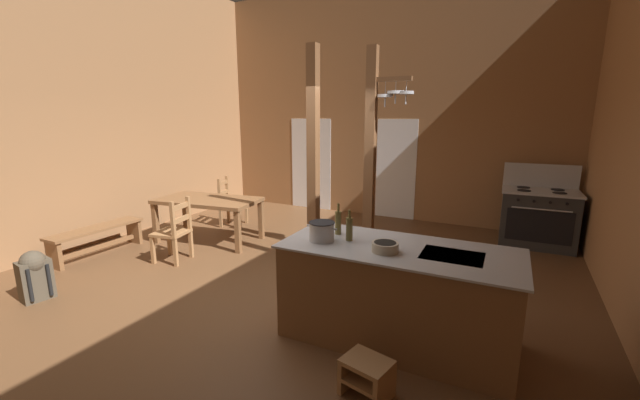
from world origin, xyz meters
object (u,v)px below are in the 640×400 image
object	(u,v)px
dining_table	(208,204)
mixing_bowl_on_counter	(385,247)
stove_range	(538,217)
backpack	(35,274)
ladderback_chair_near_window	(231,203)
ladderback_chair_by_post	(174,232)
step_stool	(367,375)
bottle_tall_on_counter	(349,228)
bottle_short_on_counter	(338,222)
bench_along_left_wall	(97,236)
stockpot_on_counter	(322,231)
kitchen_island	(396,294)

from	to	relation	value
dining_table	mixing_bowl_on_counter	world-z (taller)	mixing_bowl_on_counter
stove_range	backpack	world-z (taller)	stove_range
ladderback_chair_near_window	ladderback_chair_by_post	bearing A→B (deg)	-74.64
dining_table	ladderback_chair_near_window	bearing A→B (deg)	107.90
step_stool	dining_table	xyz separation A→B (m)	(-3.74, 2.35, 0.47)
step_stool	mixing_bowl_on_counter	xyz separation A→B (m)	(-0.11, 0.70, 0.80)
dining_table	backpack	distance (m)	2.63
mixing_bowl_on_counter	bottle_tall_on_counter	distance (m)	0.44
step_stool	mixing_bowl_on_counter	distance (m)	1.06
stove_range	mixing_bowl_on_counter	xyz separation A→B (m)	(-1.38, -3.95, 0.49)
stove_range	bottle_short_on_counter	size ratio (longest dim) A/B	4.11
stove_range	step_stool	bearing A→B (deg)	-105.29
backpack	bench_along_left_wall	bearing A→B (deg)	121.42
mixing_bowl_on_counter	bottle_short_on_counter	distance (m)	0.66
step_stool	bottle_tall_on_counter	distance (m)	1.32
ladderback_chair_near_window	bottle_tall_on_counter	bearing A→B (deg)	-34.71
step_stool	stockpot_on_counter	size ratio (longest dim) A/B	1.28
dining_table	bottle_short_on_counter	world-z (taller)	bottle_short_on_counter
bottle_short_on_counter	mixing_bowl_on_counter	bearing A→B (deg)	-25.70
step_stool	dining_table	bearing A→B (deg)	147.79
bench_along_left_wall	stove_range	bearing A→B (deg)	30.77
stockpot_on_counter	ladderback_chair_by_post	bearing A→B (deg)	166.37
backpack	bottle_tall_on_counter	world-z (taller)	bottle_tall_on_counter
kitchen_island	ladderback_chair_near_window	distance (m)	4.69
stockpot_on_counter	step_stool	bearing A→B (deg)	-43.88
dining_table	mixing_bowl_on_counter	xyz separation A→B (m)	(3.63, -1.66, 0.32)
step_stool	bench_along_left_wall	size ratio (longest dim) A/B	0.29
stockpot_on_counter	bottle_short_on_counter	size ratio (longest dim) A/B	1.01
stove_range	dining_table	size ratio (longest dim) A/B	0.73
bottle_short_on_counter	kitchen_island	bearing A→B (deg)	-10.26
kitchen_island	bottle_short_on_counter	bearing A→B (deg)	169.74
bottle_tall_on_counter	bottle_short_on_counter	distance (m)	0.23
bottle_tall_on_counter	dining_table	bearing A→B (deg)	154.90
kitchen_island	step_stool	size ratio (longest dim) A/B	5.25
ladderback_chair_near_window	bottle_tall_on_counter	distance (m)	4.33
ladderback_chair_by_post	stockpot_on_counter	world-z (taller)	stockpot_on_counter
stove_range	bench_along_left_wall	xyz separation A→B (m)	(-6.06, -3.61, -0.18)
bench_along_left_wall	step_stool	bearing A→B (deg)	-12.19
step_stool	bench_along_left_wall	xyz separation A→B (m)	(-4.79, 1.04, 0.13)
ladderback_chair_by_post	mixing_bowl_on_counter	size ratio (longest dim) A/B	3.96
mixing_bowl_on_counter	bottle_tall_on_counter	world-z (taller)	bottle_tall_on_counter
kitchen_island	dining_table	distance (m)	4.01
step_stool	ladderback_chair_near_window	bearing A→B (deg)	140.86
ladderback_chair_near_window	stockpot_on_counter	bearing A→B (deg)	-37.95
kitchen_island	ladderback_chair_by_post	xyz separation A→B (m)	(-3.49, 0.53, -0.01)
ladderback_chair_by_post	bottle_tall_on_counter	world-z (taller)	bottle_tall_on_counter
stove_range	stockpot_on_counter	bearing A→B (deg)	-117.25
bench_along_left_wall	backpack	distance (m)	1.50
bottle_tall_on_counter	bottle_short_on_counter	world-z (taller)	bottle_short_on_counter
stove_range	ladderback_chair_by_post	distance (m)	5.79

